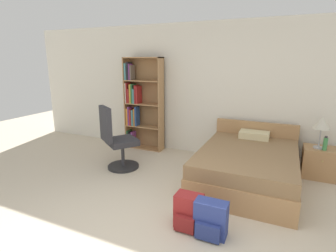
{
  "coord_description": "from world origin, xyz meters",
  "views": [
    {
      "loc": [
        1.16,
        -1.81,
        1.89
      ],
      "look_at": [
        -0.55,
        1.98,
        0.84
      ],
      "focal_mm": 28.0,
      "sensor_mm": 36.0,
      "label": 1
    }
  ],
  "objects_px": {
    "nightstand": "(320,163)",
    "water_bottle": "(325,144)",
    "table_lamp": "(322,124)",
    "backpack_blue": "(211,220)",
    "bed": "(248,165)",
    "bookshelf": "(139,104)",
    "office_chair": "(117,141)",
    "backpack_red": "(188,212)"
  },
  "relations": [
    {
      "from": "water_bottle",
      "to": "bookshelf",
      "type": "bearing_deg",
      "value": 176.59
    },
    {
      "from": "office_chair",
      "to": "backpack_red",
      "type": "bearing_deg",
      "value": -31.85
    },
    {
      "from": "nightstand",
      "to": "table_lamp",
      "type": "bearing_deg",
      "value": -156.49
    },
    {
      "from": "nightstand",
      "to": "table_lamp",
      "type": "height_order",
      "value": "table_lamp"
    },
    {
      "from": "bookshelf",
      "to": "nightstand",
      "type": "distance_m",
      "value": 3.54
    },
    {
      "from": "backpack_red",
      "to": "nightstand",
      "type": "bearing_deg",
      "value": 54.99
    },
    {
      "from": "table_lamp",
      "to": "backpack_red",
      "type": "bearing_deg",
      "value": -124.26
    },
    {
      "from": "bed",
      "to": "backpack_blue",
      "type": "relative_size",
      "value": 4.73
    },
    {
      "from": "bookshelf",
      "to": "backpack_red",
      "type": "xyz_separation_m",
      "value": [
        1.95,
        -2.26,
        -0.78
      ]
    },
    {
      "from": "nightstand",
      "to": "water_bottle",
      "type": "relative_size",
      "value": 2.35
    },
    {
      "from": "bed",
      "to": "nightstand",
      "type": "distance_m",
      "value": 1.26
    },
    {
      "from": "bookshelf",
      "to": "office_chair",
      "type": "xyz_separation_m",
      "value": [
        0.23,
        -1.19,
        -0.46
      ]
    },
    {
      "from": "bookshelf",
      "to": "backpack_blue",
      "type": "height_order",
      "value": "bookshelf"
    },
    {
      "from": "nightstand",
      "to": "backpack_blue",
      "type": "xyz_separation_m",
      "value": [
        -1.24,
        -2.21,
        -0.06
      ]
    },
    {
      "from": "office_chair",
      "to": "water_bottle",
      "type": "bearing_deg",
      "value": 16.77
    },
    {
      "from": "bookshelf",
      "to": "water_bottle",
      "type": "bearing_deg",
      "value": -3.41
    },
    {
      "from": "table_lamp",
      "to": "backpack_red",
      "type": "xyz_separation_m",
      "value": [
        -1.45,
        -2.13,
        -0.72
      ]
    },
    {
      "from": "bed",
      "to": "water_bottle",
      "type": "xyz_separation_m",
      "value": [
        1.08,
        0.57,
        0.33
      ]
    },
    {
      "from": "bed",
      "to": "water_bottle",
      "type": "bearing_deg",
      "value": 27.98
    },
    {
      "from": "bed",
      "to": "table_lamp",
      "type": "distance_m",
      "value": 1.35
    },
    {
      "from": "nightstand",
      "to": "backpack_red",
      "type": "height_order",
      "value": "nightstand"
    },
    {
      "from": "backpack_red",
      "to": "bookshelf",
      "type": "bearing_deg",
      "value": 130.83
    },
    {
      "from": "water_bottle",
      "to": "office_chair",
      "type": "bearing_deg",
      "value": -163.23
    },
    {
      "from": "bookshelf",
      "to": "bed",
      "type": "height_order",
      "value": "bookshelf"
    },
    {
      "from": "table_lamp",
      "to": "backpack_red",
      "type": "relative_size",
      "value": 1.29
    },
    {
      "from": "water_bottle",
      "to": "backpack_blue",
      "type": "relative_size",
      "value": 0.56
    },
    {
      "from": "bookshelf",
      "to": "office_chair",
      "type": "relative_size",
      "value": 1.71
    },
    {
      "from": "bookshelf",
      "to": "bed",
      "type": "xyz_separation_m",
      "value": [
        2.4,
        -0.78,
        -0.69
      ]
    },
    {
      "from": "water_bottle",
      "to": "backpack_blue",
      "type": "xyz_separation_m",
      "value": [
        -1.25,
        -2.11,
        -0.42
      ]
    },
    {
      "from": "office_chair",
      "to": "table_lamp",
      "type": "relative_size",
      "value": 2.19
    },
    {
      "from": "bookshelf",
      "to": "water_bottle",
      "type": "height_order",
      "value": "bookshelf"
    },
    {
      "from": "water_bottle",
      "to": "backpack_blue",
      "type": "height_order",
      "value": "water_bottle"
    },
    {
      "from": "bed",
      "to": "backpack_blue",
      "type": "xyz_separation_m",
      "value": [
        -0.17,
        -1.53,
        -0.09
      ]
    },
    {
      "from": "bed",
      "to": "backpack_red",
      "type": "distance_m",
      "value": 1.55
    },
    {
      "from": "nightstand",
      "to": "water_bottle",
      "type": "distance_m",
      "value": 0.37
    },
    {
      "from": "office_chair",
      "to": "table_lamp",
      "type": "distance_m",
      "value": 3.38
    },
    {
      "from": "office_chair",
      "to": "bookshelf",
      "type": "bearing_deg",
      "value": 100.8
    },
    {
      "from": "office_chair",
      "to": "nightstand",
      "type": "distance_m",
      "value": 3.43
    },
    {
      "from": "backpack_red",
      "to": "bed",
      "type": "bearing_deg",
      "value": 73.17
    },
    {
      "from": "table_lamp",
      "to": "backpack_blue",
      "type": "xyz_separation_m",
      "value": [
        -1.18,
        -2.18,
        -0.71
      ]
    },
    {
      "from": "nightstand",
      "to": "backpack_red",
      "type": "relative_size",
      "value": 1.33
    },
    {
      "from": "bed",
      "to": "table_lamp",
      "type": "bearing_deg",
      "value": 32.95
    }
  ]
}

